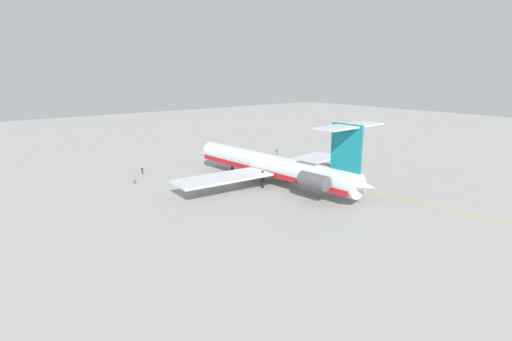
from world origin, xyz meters
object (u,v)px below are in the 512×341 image
(ground_crew_near_nose, at_px, (134,178))
(safety_cone_wingtip, at_px, (257,154))
(ground_crew_portside, at_px, (142,170))
(safety_cone_nose, at_px, (249,156))
(safety_cone_tail, at_px, (115,178))
(main_jetliner, at_px, (276,166))
(ground_crew_near_tail, at_px, (277,151))

(ground_crew_near_nose, relative_size, safety_cone_wingtip, 3.25)
(ground_crew_portside, distance_m, safety_cone_nose, 31.20)
(safety_cone_wingtip, relative_size, safety_cone_tail, 1.00)
(main_jetliner, distance_m, ground_crew_near_nose, 29.63)
(safety_cone_tail, bearing_deg, main_jetliner, -134.85)
(ground_crew_near_nose, height_order, ground_crew_near_tail, ground_crew_near_nose)
(ground_crew_portside, xyz_separation_m, safety_cone_wingtip, (0.84, -34.25, -0.79))
(safety_cone_wingtip, distance_m, safety_cone_tail, 40.92)
(main_jetliner, distance_m, safety_cone_tail, 34.90)
(main_jetliner, xyz_separation_m, ground_crew_near_tail, (23.13, -20.73, -2.76))
(ground_crew_portside, relative_size, safety_cone_tail, 3.06)
(ground_crew_near_tail, height_order, safety_cone_tail, ground_crew_near_tail)
(safety_cone_nose, bearing_deg, safety_cone_tail, 92.29)
(ground_crew_portside, bearing_deg, ground_crew_near_nose, 153.49)
(ground_crew_near_tail, distance_m, safety_cone_tail, 45.37)
(ground_crew_portside, height_order, safety_cone_tail, ground_crew_portside)
(ground_crew_near_nose, xyz_separation_m, safety_cone_tail, (5.31, 2.18, -0.86))
(ground_crew_near_nose, distance_m, safety_cone_wingtip, 39.37)
(ground_crew_near_nose, height_order, ground_crew_portside, ground_crew_near_nose)
(ground_crew_near_tail, bearing_deg, main_jetliner, 88.14)
(main_jetliner, xyz_separation_m, safety_cone_nose, (26.00, -13.19, -3.61))
(ground_crew_near_nose, distance_m, safety_cone_nose, 36.27)
(ground_crew_near_tail, bearing_deg, safety_cone_wingtip, 3.65)
(ground_crew_portside, bearing_deg, safety_cone_nose, -81.05)
(ground_crew_near_tail, relative_size, safety_cone_tail, 3.21)
(ground_crew_near_nose, bearing_deg, main_jetliner, -12.98)
(main_jetliner, relative_size, safety_cone_wingtip, 88.82)
(ground_crew_near_tail, relative_size, safety_cone_nose, 3.21)
(main_jetliner, distance_m, safety_cone_wingtip, 31.23)
(main_jetliner, relative_size, ground_crew_portside, 29.04)
(safety_cone_wingtip, bearing_deg, safety_cone_nose, 97.85)
(main_jetliner, bearing_deg, safety_cone_tail, 42.21)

